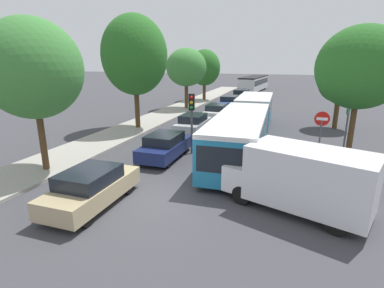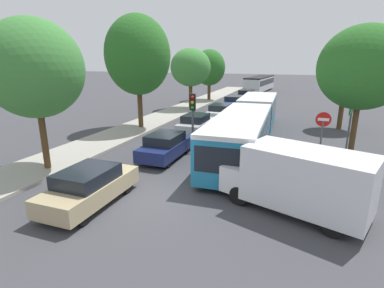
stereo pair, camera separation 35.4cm
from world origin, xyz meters
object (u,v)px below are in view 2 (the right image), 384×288
(queued_car_tan, at_px, (89,186))
(no_entry_sign, at_px, (322,132))
(city_bus_rear, at_px, (260,83))
(queued_car_silver, at_px, (196,124))
(traffic_light, at_px, (193,110))
(tree_right_near, at_px, (361,70))
(queued_car_graphite, at_px, (246,95))
(tree_left_mid, at_px, (138,55))
(queued_car_navy, at_px, (166,146))
(tree_left_near, at_px, (34,69))
(tree_left_far, at_px, (191,67))
(queued_car_white, at_px, (220,112))
(tree_right_mid, at_px, (346,82))
(white_van, at_px, (300,179))
(direction_sign_post, at_px, (352,112))
(tree_left_distant, at_px, (209,68))
(articulated_bus, at_px, (249,122))
(queued_car_blue, at_px, (234,102))

(queued_car_tan, height_order, no_entry_sign, no_entry_sign)
(city_bus_rear, xyz_separation_m, queued_car_silver, (-0.20, -30.89, -0.71))
(traffic_light, height_order, tree_right_near, tree_right_near)
(queued_car_graphite, xyz_separation_m, traffic_light, (1.09, -22.71, 1.74))
(city_bus_rear, xyz_separation_m, tree_left_mid, (-4.71, -30.96, 4.06))
(queued_car_tan, relative_size, queued_car_navy, 1.01)
(tree_left_near, relative_size, tree_left_far, 1.11)
(city_bus_rear, distance_m, tree_right_near, 36.15)
(queued_car_white, height_order, tree_right_mid, tree_right_mid)
(queued_car_graphite, distance_m, tree_right_near, 24.09)
(queued_car_silver, height_order, white_van, white_van)
(direction_sign_post, relative_size, tree_left_distant, 0.56)
(queued_car_white, height_order, traffic_light, traffic_light)
(queued_car_tan, bearing_deg, tree_left_far, 11.08)
(queued_car_tan, height_order, tree_left_mid, tree_left_mid)
(queued_car_silver, distance_m, tree_left_far, 11.45)
(articulated_bus, xyz_separation_m, traffic_light, (-2.62, -3.22, 1.09))
(no_entry_sign, bearing_deg, queued_car_white, -142.94)
(tree_left_near, bearing_deg, tree_left_mid, 91.68)
(queued_car_blue, xyz_separation_m, no_entry_sign, (7.89, -16.41, 1.15))
(no_entry_sign, bearing_deg, city_bus_rear, -167.49)
(queued_car_graphite, height_order, tree_left_near, tree_left_near)
(queued_car_white, distance_m, no_entry_sign, 12.97)
(tree_left_near, height_order, tree_left_mid, tree_left_mid)
(city_bus_rear, bearing_deg, tree_left_mid, 176.32)
(no_entry_sign, bearing_deg, tree_left_far, -140.38)
(tree_left_far, distance_m, tree_right_mid, 15.05)
(direction_sign_post, bearing_deg, tree_left_distant, -39.92)
(tree_right_near, bearing_deg, direction_sign_post, 87.78)
(queued_car_tan, bearing_deg, tree_left_mid, 21.33)
(queued_car_navy, bearing_deg, queued_car_white, 0.46)
(queued_car_navy, xyz_separation_m, tree_right_near, (9.13, 2.10, 4.03))
(white_van, relative_size, tree_left_far, 0.85)
(queued_car_graphite, height_order, white_van, white_van)
(queued_car_blue, relative_size, tree_right_mid, 0.77)
(no_entry_sign, relative_size, tree_right_mid, 0.53)
(queued_car_navy, xyz_separation_m, tree_left_distant, (-4.71, 23.16, 3.44))
(queued_car_blue, height_order, tree_left_near, tree_left_near)
(queued_car_blue, height_order, no_entry_sign, no_entry_sign)
(queued_car_silver, distance_m, queued_car_white, 5.50)
(queued_car_silver, bearing_deg, tree_right_near, -111.96)
(tree_right_near, bearing_deg, articulated_bus, 155.98)
(tree_left_near, xyz_separation_m, tree_left_far, (0.06, 19.66, -0.44))
(tree_right_mid, bearing_deg, queued_car_graphite, 126.68)
(city_bus_rear, bearing_deg, queued_car_graphite, -174.28)
(tree_right_mid, bearing_deg, articulated_bus, -132.32)
(queued_car_silver, relative_size, tree_left_mid, 0.48)
(queued_car_tan, distance_m, tree_left_far, 22.56)
(tree_right_mid, bearing_deg, traffic_light, -131.31)
(tree_left_mid, bearing_deg, tree_left_far, 88.06)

